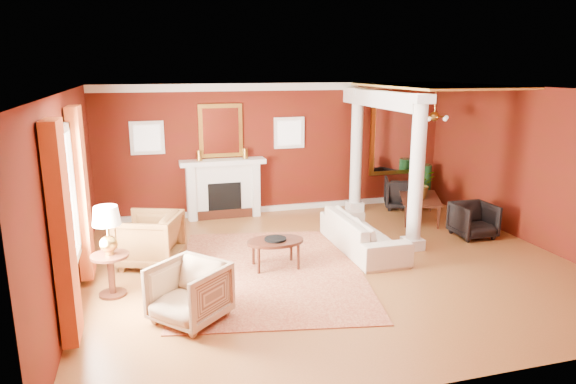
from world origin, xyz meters
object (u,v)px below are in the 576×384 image
object	(u,v)px
armchair_stripe	(189,290)
side_table	(108,238)
sofa	(363,227)
coffee_table	(275,243)
armchair_leopard	(149,237)
dining_table	(421,202)

from	to	relation	value
armchair_stripe	side_table	xyz separation A→B (m)	(-1.02, 1.09, 0.45)
sofa	coffee_table	world-z (taller)	sofa
armchair_stripe	coffee_table	bearing A→B (deg)	91.37
sofa	coffee_table	size ratio (longest dim) A/B	2.33
armchair_stripe	coffee_table	distance (m)	2.13
sofa	armchair_leopard	bearing A→B (deg)	85.21
armchair_stripe	dining_table	xyz separation A→B (m)	(5.27, 3.29, -0.03)
side_table	sofa	bearing A→B (deg)	10.33
sofa	armchair_leopard	distance (m)	3.74
armchair_stripe	coffee_table	size ratio (longest dim) A/B	0.92
armchair_leopard	armchair_stripe	xyz separation A→B (m)	(0.45, -2.18, -0.05)
armchair_leopard	side_table	xyz separation A→B (m)	(-0.56, -1.09, 0.40)
coffee_table	dining_table	world-z (taller)	dining_table
side_table	dining_table	xyz separation A→B (m)	(6.29, 2.20, -0.49)
coffee_table	armchair_stripe	bearing A→B (deg)	-136.21
sofa	dining_table	bearing A→B (deg)	-54.71
armchair_stripe	armchair_leopard	bearing A→B (deg)	149.36
side_table	dining_table	bearing A→B (deg)	19.29
side_table	dining_table	world-z (taller)	side_table
armchair_stripe	side_table	distance (m)	1.56
coffee_table	side_table	xyz separation A→B (m)	(-2.56, -0.38, 0.45)
armchair_stripe	side_table	size ratio (longest dim) A/B	0.64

